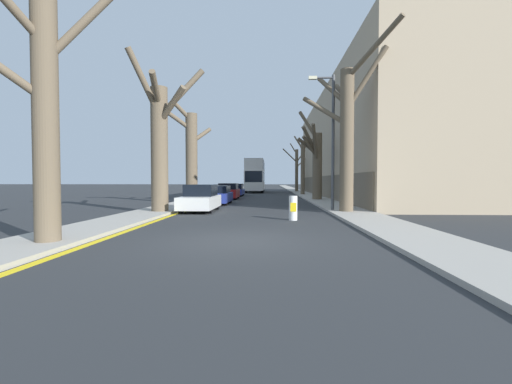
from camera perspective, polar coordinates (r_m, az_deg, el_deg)
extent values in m
plane|color=#2B2D30|center=(9.55, -3.47, -8.18)|extent=(300.00, 300.00, 0.00)
cube|color=#A39E93|center=(59.68, -3.40, 0.34)|extent=(2.24, 120.00, 0.12)
cube|color=#A39E93|center=(59.52, 6.39, 0.33)|extent=(2.24, 120.00, 0.12)
cube|color=tan|center=(37.65, 18.35, 7.38)|extent=(10.00, 38.01, 10.67)
cube|color=#6B5E4C|center=(36.43, 10.66, 0.91)|extent=(0.12, 37.25, 2.13)
cube|color=yellow|center=(59.57, -2.16, 0.29)|extent=(0.24, 120.00, 0.01)
cylinder|color=brown|center=(10.38, -31.63, 9.80)|extent=(0.62, 0.62, 6.30)
cylinder|color=brown|center=(11.01, -25.87, 24.90)|extent=(2.22, 1.10, 2.74)
cylinder|color=brown|center=(18.29, -15.79, 6.65)|extent=(0.86, 0.86, 6.42)
cylinder|color=brown|center=(18.30, -18.16, 16.96)|extent=(1.35, 1.89, 3.00)
cylinder|color=brown|center=(17.85, -14.00, 13.76)|extent=(1.87, 1.46, 1.76)
cylinder|color=brown|center=(17.85, -16.38, 16.07)|extent=(0.61, 2.06, 1.41)
cylinder|color=brown|center=(18.75, -12.39, 15.70)|extent=(2.42, 0.94, 2.70)
cylinder|color=brown|center=(25.40, -10.69, 5.47)|extent=(0.85, 0.85, 6.54)
cylinder|color=brown|center=(25.50, -12.85, 11.62)|extent=(1.97, 1.21, 1.50)
cylinder|color=brown|center=(26.07, -9.19, 9.27)|extent=(1.44, 1.60, 1.36)
cylinder|color=brown|center=(25.51, -12.21, 13.06)|extent=(1.42, 1.29, 1.42)
cylinder|color=brown|center=(18.14, 14.89, 8.09)|extent=(0.70, 0.70, 7.29)
cylinder|color=brown|center=(18.02, 18.90, 21.63)|extent=(2.01, 2.91, 2.05)
cylinder|color=brown|center=(19.59, 14.06, 15.85)|extent=(0.41, 2.17, 1.40)
cylinder|color=brown|center=(18.64, 17.93, 17.58)|extent=(2.01, 0.92, 3.01)
cylinder|color=brown|center=(18.78, 11.40, 13.10)|extent=(2.29, 1.46, 1.79)
cylinder|color=brown|center=(19.55, 12.62, 16.13)|extent=(1.40, 2.33, 2.09)
cylinder|color=brown|center=(29.25, 10.16, 4.13)|extent=(0.80, 0.80, 5.65)
cylinder|color=brown|center=(29.71, 8.75, 10.88)|extent=(1.74, 0.76, 2.53)
cylinder|color=brown|center=(28.50, 9.04, 8.35)|extent=(1.71, 1.99, 2.32)
cylinder|color=brown|center=(28.96, 8.64, 7.52)|extent=(1.89, 0.93, 1.44)
cylinder|color=brown|center=(28.68, 9.06, 7.40)|extent=(1.61, 1.53, 1.79)
cylinder|color=brown|center=(28.39, 9.84, 7.82)|extent=(0.94, 2.22, 3.15)
cylinder|color=brown|center=(39.55, 7.79, 3.97)|extent=(0.47, 0.47, 6.23)
cylinder|color=brown|center=(40.51, 7.44, 7.55)|extent=(0.55, 1.75, 1.44)
cylinder|color=brown|center=(40.32, 7.12, 8.11)|extent=(1.07, 1.38, 1.78)
cylinder|color=brown|center=(40.45, 9.37, 8.67)|extent=(2.46, 1.23, 2.63)
cylinder|color=brown|center=(50.96, 6.79, 3.54)|extent=(0.47, 0.47, 6.30)
cylinder|color=brown|center=(51.68, 7.59, 4.93)|extent=(1.71, 1.40, 1.54)
cylinder|color=brown|center=(51.55, 6.27, 7.18)|extent=(1.10, 1.06, 1.72)
cylinder|color=brown|center=(50.94, 7.49, 5.93)|extent=(1.37, 0.54, 1.78)
cylinder|color=brown|center=(50.60, 5.66, 6.08)|extent=(2.23, 1.01, 2.02)
cube|color=silver|center=(49.98, -0.11, 1.92)|extent=(2.53, 10.99, 2.68)
cube|color=silver|center=(50.02, -0.11, 4.30)|extent=(2.48, 10.77, 1.48)
cube|color=#B8B1A9|center=(50.06, -0.11, 5.21)|extent=(2.48, 10.77, 0.12)
cube|color=black|center=(49.98, -0.11, 2.52)|extent=(2.56, 9.67, 1.39)
cube|color=black|center=(50.03, -0.11, 4.38)|extent=(2.56, 9.67, 1.12)
cube|color=black|center=(44.51, -0.42, 2.59)|extent=(2.27, 0.06, 1.46)
cylinder|color=black|center=(46.77, -1.63, 0.44)|extent=(0.30, 0.97, 0.97)
cylinder|color=black|center=(46.66, 1.05, 0.43)|extent=(0.30, 0.97, 0.97)
cylinder|color=black|center=(53.12, -1.14, 0.61)|extent=(0.30, 0.97, 0.97)
cylinder|color=black|center=(53.03, 1.22, 0.61)|extent=(0.30, 0.97, 0.97)
cube|color=silver|center=(18.96, -9.29, -1.66)|extent=(1.73, 4.06, 0.65)
cube|color=black|center=(19.17, -9.15, 0.30)|extent=(1.52, 2.11, 0.63)
cylinder|color=black|center=(17.96, -12.44, -2.52)|extent=(0.20, 0.60, 0.60)
cylinder|color=black|center=(17.64, -7.69, -2.58)|extent=(0.20, 0.60, 0.60)
cylinder|color=black|center=(20.33, -10.67, -2.00)|extent=(0.20, 0.60, 0.60)
cylinder|color=black|center=(20.04, -6.46, -2.04)|extent=(0.20, 0.60, 0.60)
cube|color=navy|center=(24.56, -6.59, -0.87)|extent=(1.88, 4.51, 0.62)
cube|color=black|center=(24.81, -6.50, 0.46)|extent=(1.66, 2.34, 0.51)
cylinder|color=black|center=(23.39, -9.12, -1.44)|extent=(0.20, 0.64, 0.64)
cylinder|color=black|center=(23.11, -5.08, -1.47)|extent=(0.20, 0.64, 0.64)
cylinder|color=black|center=(26.04, -7.93, -1.10)|extent=(0.20, 0.64, 0.64)
cylinder|color=black|center=(25.79, -4.30, -1.12)|extent=(0.20, 0.64, 0.64)
cube|color=maroon|center=(31.23, -4.65, -0.21)|extent=(1.80, 4.15, 0.70)
cube|color=black|center=(31.46, -4.60, 0.95)|extent=(1.59, 2.16, 0.56)
cylinder|color=black|center=(30.12, -6.44, -0.70)|extent=(0.20, 0.63, 0.63)
cylinder|color=black|center=(29.91, -3.44, -0.71)|extent=(0.20, 0.63, 0.63)
cylinder|color=black|center=(32.57, -5.77, -0.50)|extent=(0.20, 0.63, 0.63)
cylinder|color=black|center=(32.39, -2.99, -0.51)|extent=(0.20, 0.63, 0.63)
cube|color=navy|center=(37.37, -3.49, 0.03)|extent=(1.76, 4.51, 0.56)
cube|color=black|center=(37.62, -3.45, 0.94)|extent=(1.55, 2.35, 0.61)
cylinder|color=black|center=(36.12, -4.92, -0.28)|extent=(0.20, 0.61, 0.61)
cylinder|color=black|center=(35.96, -2.49, -0.28)|extent=(0.20, 0.61, 0.61)
cylinder|color=black|center=(38.81, -4.41, -0.13)|extent=(0.20, 0.61, 0.61)
cylinder|color=black|center=(38.65, -2.14, -0.13)|extent=(0.20, 0.61, 0.61)
cylinder|color=#4C4F54|center=(18.87, 12.72, 7.85)|extent=(0.16, 0.16, 7.29)
cylinder|color=#4C4F54|center=(19.46, 11.12, 18.18)|extent=(1.10, 0.11, 0.11)
cube|color=beige|center=(19.39, 9.43, 18.25)|extent=(0.44, 0.20, 0.16)
cylinder|color=white|center=(14.53, 6.20, -2.68)|extent=(0.36, 0.36, 1.03)
cube|color=yellow|center=(14.34, 6.25, -2.53)|extent=(0.25, 0.01, 0.37)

